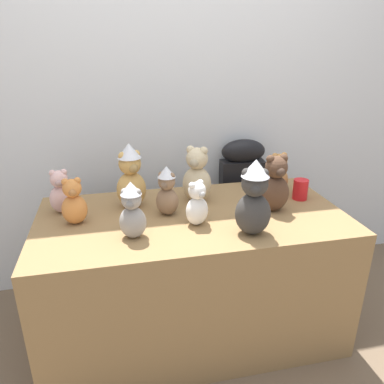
# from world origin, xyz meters

# --- Properties ---
(ground_plane) EXTENTS (10.00, 10.00, 0.00)m
(ground_plane) POSITION_xyz_m (0.00, 0.00, 0.00)
(ground_plane) COLOR brown
(wall_back) EXTENTS (7.00, 0.08, 2.60)m
(wall_back) POSITION_xyz_m (0.00, 0.89, 1.30)
(wall_back) COLOR silver
(wall_back) RESTS_ON ground_plane
(display_table) EXTENTS (1.52, 0.77, 0.71)m
(display_table) POSITION_xyz_m (0.00, 0.25, 0.35)
(display_table) COLOR olive
(display_table) RESTS_ON ground_plane
(instrument_case) EXTENTS (0.29, 0.14, 0.94)m
(instrument_case) POSITION_xyz_m (0.44, 0.77, 0.48)
(instrument_case) COLOR black
(instrument_case) RESTS_ON ground_plane
(teddy_bear_ginger) EXTENTS (0.13, 0.11, 0.23)m
(teddy_bear_ginger) POSITION_xyz_m (-0.56, 0.27, 0.81)
(teddy_bear_ginger) COLOR #D17F3D
(teddy_bear_ginger) RESTS_ON display_table
(teddy_bear_honey) EXTENTS (0.18, 0.17, 0.34)m
(teddy_bear_honey) POSITION_xyz_m (-0.28, 0.41, 0.87)
(teddy_bear_honey) COLOR tan
(teddy_bear_honey) RESTS_ON display_table
(teddy_bear_sand) EXTENTS (0.20, 0.19, 0.30)m
(teddy_bear_sand) POSITION_xyz_m (0.06, 0.42, 0.85)
(teddy_bear_sand) COLOR #CCB78E
(teddy_bear_sand) RESTS_ON display_table
(teddy_bear_mocha) EXTENTS (0.15, 0.14, 0.25)m
(teddy_bear_mocha) POSITION_xyz_m (-0.12, 0.28, 0.83)
(teddy_bear_mocha) COLOR #7F6047
(teddy_bear_mocha) RESTS_ON display_table
(teddy_bear_snow) EXTENTS (0.14, 0.14, 0.22)m
(teddy_bear_snow) POSITION_xyz_m (-0.00, 0.14, 0.81)
(teddy_bear_snow) COLOR white
(teddy_bear_snow) RESTS_ON display_table
(teddy_bear_cocoa) EXTENTS (0.15, 0.13, 0.29)m
(teddy_bear_cocoa) POSITION_xyz_m (0.41, 0.21, 0.85)
(teddy_bear_cocoa) COLOR #4C3323
(teddy_bear_cocoa) RESTS_ON display_table
(teddy_bear_charcoal) EXTENTS (0.19, 0.17, 0.35)m
(teddy_bear_charcoal) POSITION_xyz_m (0.22, 0.00, 0.88)
(teddy_bear_charcoal) COLOR #383533
(teddy_bear_charcoal) RESTS_ON display_table
(teddy_bear_blush) EXTENTS (0.12, 0.11, 0.23)m
(teddy_bear_blush) POSITION_xyz_m (-0.63, 0.42, 0.81)
(teddy_bear_blush) COLOR beige
(teddy_bear_blush) RESTS_ON display_table
(teddy_bear_caramel) EXTENTS (0.13, 0.11, 0.24)m
(teddy_bear_caramel) POSITION_xyz_m (0.53, 0.43, 0.82)
(teddy_bear_caramel) COLOR #B27A42
(teddy_bear_caramel) RESTS_ON display_table
(teddy_bear_ash) EXTENTS (0.14, 0.13, 0.26)m
(teddy_bear_ash) POSITION_xyz_m (-0.30, 0.08, 0.84)
(teddy_bear_ash) COLOR gray
(teddy_bear_ash) RESTS_ON display_table
(party_cup_red) EXTENTS (0.08, 0.08, 0.11)m
(party_cup_red) POSITION_xyz_m (0.62, 0.32, 0.76)
(party_cup_red) COLOR red
(party_cup_red) RESTS_ON display_table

